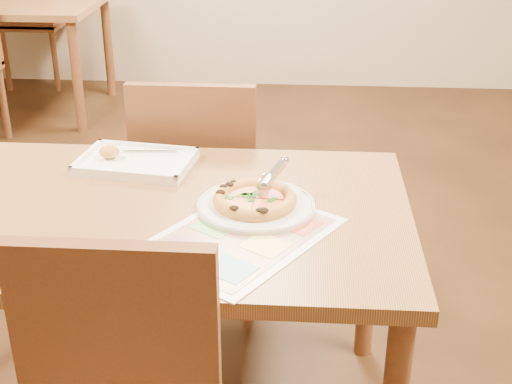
# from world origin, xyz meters

# --- Properties ---
(dining_table) EXTENTS (1.30, 0.85, 0.72)m
(dining_table) POSITION_xyz_m (0.00, 0.00, 0.63)
(dining_table) COLOR #94643B
(dining_table) RESTS_ON ground
(chair_far) EXTENTS (0.42, 0.42, 0.47)m
(chair_far) POSITION_xyz_m (-0.00, 0.60, 0.57)
(chair_far) COLOR brown
(chair_far) RESTS_ON ground
(bg_chair_far) EXTENTS (0.42, 0.42, 0.47)m
(bg_chair_far) POSITION_xyz_m (-1.60, 3.30, 0.57)
(bg_chair_far) COLOR brown
(bg_chair_far) RESTS_ON ground
(plate) EXTENTS (0.35, 0.35, 0.02)m
(plate) POSITION_xyz_m (0.25, 0.01, 0.73)
(plate) COLOR silver
(plate) RESTS_ON dining_table
(pizza) EXTENTS (0.22, 0.22, 0.03)m
(pizza) POSITION_xyz_m (0.24, 0.01, 0.75)
(pizza) COLOR gold
(pizza) RESTS_ON plate
(pizza_cutter) EXTENTS (0.08, 0.12, 0.08)m
(pizza_cutter) POSITION_xyz_m (0.28, 0.04, 0.80)
(pizza_cutter) COLOR silver
(pizza_cutter) RESTS_ON pizza
(appetizer_tray) EXTENTS (0.36, 0.27, 0.06)m
(appetizer_tray) POSITION_xyz_m (-0.14, 0.27, 0.73)
(appetizer_tray) COLOR white
(appetizer_tray) RESTS_ON dining_table
(menu) EXTENTS (0.53, 0.57, 0.00)m
(menu) POSITION_xyz_m (0.22, -0.14, 0.72)
(menu) COLOR white
(menu) RESTS_ON dining_table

